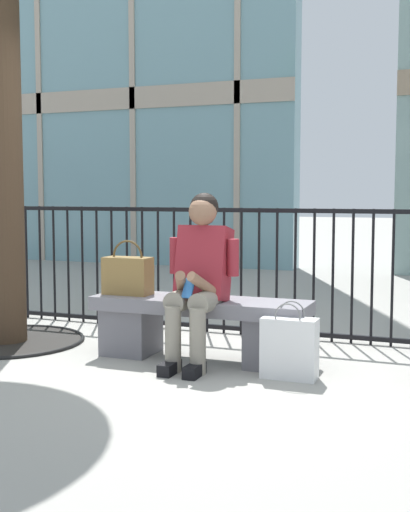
{
  "coord_description": "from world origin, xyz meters",
  "views": [
    {
      "loc": [
        1.8,
        -4.5,
        1.21
      ],
      "look_at": [
        0.0,
        0.1,
        0.75
      ],
      "focal_mm": 47.56,
      "sensor_mm": 36.0,
      "label": 1
    }
  ],
  "objects_px": {
    "seated_person_with_phone": "(199,273)",
    "handbag_on_bench": "(128,275)",
    "shopping_bag": "(289,347)",
    "stone_bench": "(200,323)"
  },
  "relations": [
    {
      "from": "seated_person_with_phone",
      "to": "shopping_bag",
      "type": "bearing_deg",
      "value": -10.33
    },
    {
      "from": "stone_bench",
      "to": "seated_person_with_phone",
      "type": "xyz_separation_m",
      "value": [
        0.05,
        -0.13,
        0.38
      ]
    },
    {
      "from": "stone_bench",
      "to": "handbag_on_bench",
      "type": "distance_m",
      "value": 0.67
    },
    {
      "from": "handbag_on_bench",
      "to": "stone_bench",
      "type": "bearing_deg",
      "value": 0.99
    },
    {
      "from": "seated_person_with_phone",
      "to": "handbag_on_bench",
      "type": "distance_m",
      "value": 0.64
    },
    {
      "from": "shopping_bag",
      "to": "stone_bench",
      "type": "bearing_deg",
      "value": 160.85
    },
    {
      "from": "stone_bench",
      "to": "shopping_bag",
      "type": "distance_m",
      "value": 0.78
    },
    {
      "from": "shopping_bag",
      "to": "seated_person_with_phone",
      "type": "bearing_deg",
      "value": 169.67
    },
    {
      "from": "handbag_on_bench",
      "to": "shopping_bag",
      "type": "bearing_deg",
      "value": -10.53
    },
    {
      "from": "stone_bench",
      "to": "seated_person_with_phone",
      "type": "distance_m",
      "value": 0.4
    }
  ]
}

